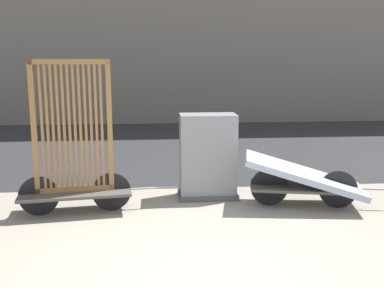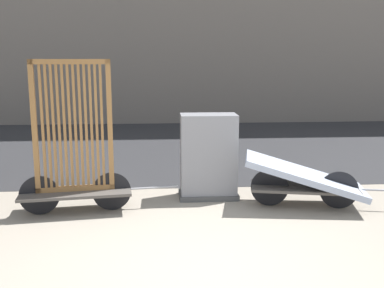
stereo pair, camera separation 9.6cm
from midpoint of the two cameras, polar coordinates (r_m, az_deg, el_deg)
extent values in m
plane|color=gray|center=(4.80, 2.34, -16.12)|extent=(60.00, 60.00, 0.00)
cube|color=#2D2D30|center=(11.43, -1.49, -0.12)|extent=(56.00, 7.73, 0.01)
cube|color=#4C4742|center=(6.64, -14.11, -5.93)|extent=(1.61, 0.80, 0.04)
cylinder|color=black|center=(6.63, -9.75, -5.95)|extent=(0.56, 0.10, 0.56)
cylinder|color=black|center=(6.69, -18.42, -6.21)|extent=(0.56, 0.10, 0.56)
cylinder|color=gray|center=(6.67, -4.39, -5.55)|extent=(0.70, 0.12, 0.03)
cube|color=olive|center=(6.62, -14.13, -5.48)|extent=(1.09, 0.20, 0.07)
cube|color=olive|center=(6.37, -14.87, 10.07)|extent=(1.09, 0.20, 0.07)
cube|color=olive|center=(6.49, -18.98, 1.97)|extent=(0.08, 0.08, 1.85)
cube|color=olive|center=(6.42, -9.96, 2.31)|extent=(0.08, 0.08, 1.85)
cube|color=olive|center=(6.47, -18.03, 2.00)|extent=(0.04, 0.05, 1.78)
cube|color=olive|center=(6.46, -17.39, 2.03)|extent=(0.04, 0.05, 1.78)
cube|color=olive|center=(6.45, -16.75, 2.06)|extent=(0.04, 0.05, 1.78)
cube|color=olive|center=(6.45, -16.11, 2.08)|extent=(0.04, 0.05, 1.78)
cube|color=olive|center=(6.44, -15.46, 2.11)|extent=(0.04, 0.05, 1.78)
cube|color=olive|center=(6.44, -14.81, 2.13)|extent=(0.04, 0.05, 1.78)
cube|color=olive|center=(6.43, -14.17, 2.16)|extent=(0.04, 0.05, 1.78)
cube|color=olive|center=(6.43, -13.52, 2.18)|extent=(0.04, 0.05, 1.78)
cube|color=olive|center=(6.43, -12.87, 2.21)|extent=(0.04, 0.05, 1.78)
cube|color=olive|center=(6.42, -12.22, 2.23)|extent=(0.04, 0.05, 1.78)
cube|color=olive|center=(6.42, -11.57, 2.26)|extent=(0.04, 0.05, 1.78)
cube|color=olive|center=(6.42, -10.92, 2.28)|extent=(0.04, 0.05, 1.78)
cube|color=#4C4742|center=(6.88, 14.42, -5.36)|extent=(1.64, 0.91, 0.04)
cylinder|color=black|center=(6.96, 18.53, -5.56)|extent=(0.55, 0.15, 0.56)
cylinder|color=black|center=(6.84, 10.22, -5.45)|extent=(0.55, 0.15, 0.56)
cylinder|color=gray|center=(7.10, 23.48, -5.41)|extent=(0.69, 0.17, 0.03)
cube|color=#9EA8BC|center=(6.83, 14.50, -3.86)|extent=(1.88, 1.16, 0.57)
cube|color=#4C4C4C|center=(7.20, 2.45, -6.43)|extent=(0.93, 0.53, 0.08)
cube|color=gray|center=(7.04, 2.49, -1.57)|extent=(0.87, 0.47, 1.33)
camera|label=1|loc=(0.05, -89.57, 0.08)|focal=42.00mm
camera|label=2|loc=(0.05, 90.43, -0.08)|focal=42.00mm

